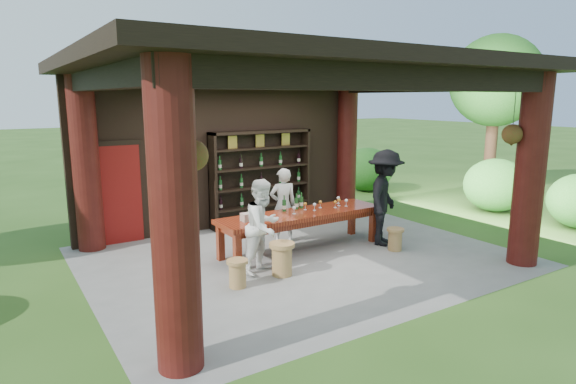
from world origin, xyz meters
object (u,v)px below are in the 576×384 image
stool_near_right (395,239)px  napkin_basket (249,217)px  tasting_table (301,218)px  guest_man (385,198)px  stool_far_left (237,273)px  host (283,205)px  wine_shelf (261,178)px  stool_near_left (282,258)px  guest_woman (263,226)px

stool_near_right → napkin_basket: napkin_basket is taller
tasting_table → guest_man: 1.73m
stool_far_left → host: (1.86, 1.67, 0.52)m
stool_near_right → host: 2.29m
stool_near_right → napkin_basket: size_ratio=1.67×
stool_near_right → guest_man: bearing=77.4°
wine_shelf → napkin_basket: (-1.48, -2.19, -0.27)m
host → napkin_basket: host is taller
stool_near_left → tasting_table: bearing=42.7°
guest_woman → wine_shelf: bearing=36.7°
guest_woman → stool_near_left: bearing=-84.1°
host → tasting_table: bearing=105.5°
stool_far_left → wine_shelf: bearing=55.2°
wine_shelf → guest_man: (1.28, -2.71, -0.13)m
stool_far_left → napkin_basket: napkin_basket is taller
host → guest_man: bearing=158.0°
stool_near_right → stool_far_left: 3.38m
guest_man → host: bearing=107.0°
stool_near_left → host: size_ratio=0.37×
wine_shelf → stool_near_right: wine_shelf is taller
wine_shelf → host: bearing=-102.8°
stool_near_right → host: bearing=133.1°
napkin_basket → stool_far_left: bearing=-126.4°
stool_far_left → tasting_table: bearing=28.4°
tasting_table → stool_far_left: bearing=-151.6°
wine_shelf → guest_woman: wine_shelf is taller
host → stool_near_left: bearing=72.6°
stool_far_left → guest_woman: 0.95m
stool_near_right → guest_man: (0.09, 0.42, 0.72)m
host → guest_woman: (-1.18, -1.29, 0.03)m
tasting_table → stool_near_left: bearing=-137.3°
stool_near_left → napkin_basket: (-0.14, 0.90, 0.53)m
wine_shelf → guest_man: size_ratio=1.29×
host → napkin_basket: size_ratio=5.83×
tasting_table → guest_woman: 1.36m
stool_near_left → guest_man: 2.73m
stool_near_right → guest_man: 0.84m
wine_shelf → stool_far_left: bearing=-124.8°
stool_far_left → host: 2.55m
stool_far_left → guest_man: size_ratio=0.23×
guest_woman → napkin_basket: bearing=61.4°
stool_near_right → napkin_basket: 2.89m
wine_shelf → stool_far_left: size_ratio=5.57×
tasting_table → napkin_basket: napkin_basket is taller
guest_woman → napkin_basket: guest_woman is taller
stool_near_right → guest_woman: guest_woman is taller
stool_far_left → napkin_basket: size_ratio=1.70×
guest_woman → tasting_table: bearing=3.4°
stool_far_left → stool_near_left: bearing=4.8°
stool_far_left → guest_woman: guest_woman is taller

